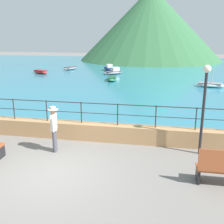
# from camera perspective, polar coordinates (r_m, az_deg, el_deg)

# --- Properties ---
(ground_plane) EXTENTS (120.00, 120.00, 0.00)m
(ground_plane) POSITION_cam_1_polar(r_m,az_deg,el_deg) (9.02, -12.35, -12.71)
(ground_plane) COLOR slate
(promenade_wall) EXTENTS (20.00, 0.56, 0.70)m
(promenade_wall) POSITION_cam_1_polar(r_m,az_deg,el_deg) (11.62, -6.33, -3.91)
(promenade_wall) COLOR tan
(promenade_wall) RESTS_ON ground
(railing) EXTENTS (18.44, 0.04, 0.90)m
(railing) POSITION_cam_1_polar(r_m,az_deg,el_deg) (11.34, -6.48, 0.68)
(railing) COLOR #282623
(railing) RESTS_ON promenade_wall
(lake_water) EXTENTS (64.00, 44.32, 0.06)m
(lake_water) POSITION_cam_1_polar(r_m,az_deg,el_deg) (33.51, 5.18, 8.48)
(lake_water) COLOR teal
(lake_water) RESTS_ON ground
(hill_main) EXTENTS (24.50, 24.50, 12.09)m
(hill_main) POSITION_cam_1_polar(r_m,az_deg,el_deg) (49.60, 8.12, 17.70)
(hill_main) COLOR #33663D
(hill_main) RESTS_ON ground
(person_walking) EXTENTS (0.38, 0.55, 1.75)m
(person_walking) POSITION_cam_1_polar(r_m,az_deg,el_deg) (10.34, -12.06, -3.02)
(person_walking) COLOR #4C4C56
(person_walking) RESTS_ON ground
(lamp_post) EXTENTS (0.28, 0.28, 3.28)m
(lamp_post) POSITION_cam_1_polar(r_m,az_deg,el_deg) (10.10, 18.82, 3.19)
(lamp_post) COLOR #232326
(lamp_post) RESTS_ON ground
(boat_0) EXTENTS (2.31, 2.21, 0.76)m
(boat_0) POSITION_cam_1_polar(r_m,az_deg,el_deg) (30.62, 0.33, 8.41)
(boat_0) COLOR gray
(boat_0) RESTS_ON lake_water
(boat_1) EXTENTS (2.43, 1.97, 0.36)m
(boat_1) POSITION_cam_1_polar(r_m,az_deg,el_deg) (32.26, -14.73, 8.15)
(boat_1) COLOR red
(boat_1) RESTS_ON lake_water
(boat_2) EXTENTS (1.91, 2.45, 0.76)m
(boat_2) POSITION_cam_1_polar(r_m,az_deg,el_deg) (34.12, -0.70, 9.17)
(boat_2) COLOR #2D4C9E
(boat_2) RESTS_ON lake_water
(boat_3) EXTENTS (2.44, 1.38, 1.63)m
(boat_3) POSITION_cam_1_polar(r_m,az_deg,el_deg) (24.31, 19.85, 5.40)
(boat_3) COLOR white
(boat_3) RESTS_ON lake_water
(boat_4) EXTENTS (1.54, 2.46, 0.36)m
(boat_4) POSITION_cam_1_polar(r_m,az_deg,el_deg) (35.20, -8.69, 9.08)
(boat_4) COLOR gray
(boat_4) RESTS_ON lake_water
(boat_5) EXTENTS (1.22, 2.41, 0.36)m
(boat_5) POSITION_cam_1_polar(r_m,az_deg,el_deg) (26.29, 0.02, 7.04)
(boat_5) COLOR #338C59
(boat_5) RESTS_ON lake_water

